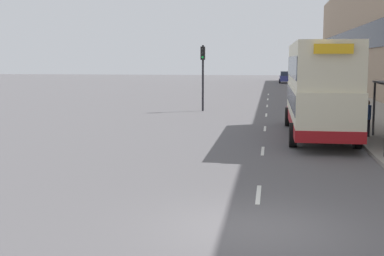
{
  "coord_description": "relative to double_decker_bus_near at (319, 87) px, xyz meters",
  "views": [
    {
      "loc": [
        0.28,
        -11.06,
        3.58
      ],
      "look_at": [
        -4.12,
        18.62,
        -0.3
      ],
      "focal_mm": 50.0,
      "sensor_mm": 36.0,
      "label": 1
    }
  ],
  "objects": [
    {
      "name": "pavement",
      "position": [
        4.03,
        24.22,
        -2.21
      ],
      "size": [
        5.0,
        93.0,
        0.14
      ],
      "color": "gray",
      "rests_on": "ground_plane"
    },
    {
      "name": "lane_mark_5",
      "position": [
        -2.47,
        22.91,
        -2.28
      ],
      "size": [
        0.12,
        2.0,
        0.01
      ],
      "color": "silver",
      "rests_on": "ground_plane"
    },
    {
      "name": "lane_mark_2",
      "position": [
        -2.47,
        2.34,
        -2.28
      ],
      "size": [
        0.12,
        2.0,
        0.01
      ],
      "color": "silver",
      "rests_on": "ground_plane"
    },
    {
      "name": "pedestrian_1",
      "position": [
        2.08,
        -0.73,
        -1.32
      ],
      "size": [
        0.32,
        0.32,
        1.62
      ],
      "color": "#23232D",
      "rests_on": "ground_plane"
    },
    {
      "name": "lane_mark_4",
      "position": [
        -2.47,
        16.06,
        -2.28
      ],
      "size": [
        0.12,
        2.0,
        0.01
      ],
      "color": "silver",
      "rests_on": "ground_plane"
    },
    {
      "name": "double_decker_bus_near",
      "position": [
        0.0,
        0.0,
        0.0
      ],
      "size": [
        2.85,
        10.91,
        4.3
      ],
      "color": "beige",
      "rests_on": "ground_plane"
    },
    {
      "name": "ground_plane",
      "position": [
        -2.47,
        -14.28,
        -2.28
      ],
      "size": [
        220.0,
        220.0,
        0.0
      ],
      "primitive_type": "plane",
      "color": "#5B595B"
    },
    {
      "name": "lane_mark_6",
      "position": [
        -2.47,
        29.77,
        -2.28
      ],
      "size": [
        0.12,
        2.0,
        0.01
      ],
      "color": "silver",
      "rests_on": "ground_plane"
    },
    {
      "name": "lane_mark_0",
      "position": [
        -2.47,
        -11.37,
        -2.28
      ],
      "size": [
        0.12,
        2.0,
        0.01
      ],
      "color": "silver",
      "rests_on": "ground_plane"
    },
    {
      "name": "car_0",
      "position": [
        -0.01,
        56.65,
        -1.42
      ],
      "size": [
        2.05,
        4.29,
        1.75
      ],
      "color": "navy",
      "rests_on": "ground_plane"
    },
    {
      "name": "lane_mark_3",
      "position": [
        -2.47,
        9.2,
        -2.28
      ],
      "size": [
        0.12,
        2.0,
        0.01
      ],
      "color": "silver",
      "rests_on": "ground_plane"
    },
    {
      "name": "traffic_light_far_kerb",
      "position": [
        -6.88,
        11.32,
        0.78
      ],
      "size": [
        0.3,
        0.32,
        4.53
      ],
      "color": "black",
      "rests_on": "ground_plane"
    },
    {
      "name": "lane_mark_1",
      "position": [
        -2.47,
        -4.51,
        -2.28
      ],
      "size": [
        0.12,
        2.0,
        0.01
      ],
      "color": "silver",
      "rests_on": "ground_plane"
    }
  ]
}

